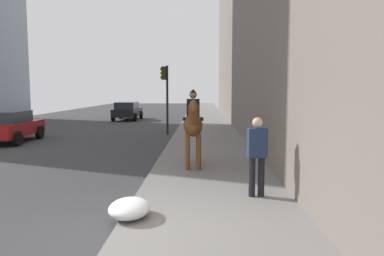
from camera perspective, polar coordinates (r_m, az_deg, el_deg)
sidewalk_slab at (r=6.18m, az=3.91°, el=-16.37°), size 120.00×3.40×0.12m
mounted_horse_near at (r=10.90m, az=0.17°, el=0.61°), size 2.15×0.62×2.30m
pedestrian_greeting at (r=8.04m, az=9.92°, el=-3.55°), size 0.29×0.42×1.70m
car_near_lane at (r=30.07m, az=-9.86°, el=2.66°), size 4.14×1.95×1.44m
car_mid_lane at (r=18.95m, az=-26.32°, el=0.27°), size 3.92×2.16×1.44m
traffic_light_near_curb at (r=20.10m, az=-4.07°, el=6.07°), size 0.20×0.44×3.68m
snow_pile_near at (r=6.92m, az=-9.56°, el=-12.01°), size 0.96×0.73×0.33m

